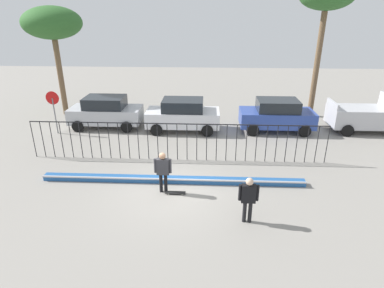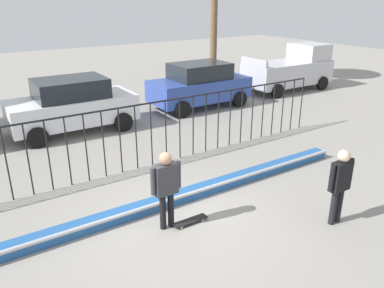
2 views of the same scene
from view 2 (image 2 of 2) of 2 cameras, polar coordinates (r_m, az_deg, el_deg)
ground_plane at (r=8.48m, az=-2.39°, el=-11.31°), size 60.00×60.00×0.00m
bowl_coping_ledge at (r=8.92m, az=-4.64°, el=-8.68°), size 11.00×0.41×0.27m
perimeter_fence at (r=10.34m, az=-10.72°, el=1.54°), size 14.04×0.04×1.85m
skateboarder at (r=7.77m, az=-3.88°, el=-5.91°), size 0.69×0.26×1.70m
skateboard at (r=8.36m, az=-0.26°, el=-11.35°), size 0.80×0.20×0.07m
camera_operator at (r=8.49m, az=21.21°, el=-5.04°), size 0.68×0.26×1.68m
parked_car_white at (r=14.15m, az=-17.40°, el=5.59°), size 4.30×2.12×1.90m
parked_car_blue at (r=16.61m, az=1.15°, el=8.80°), size 4.30×2.12×1.90m
pickup_truck at (r=20.46m, az=14.52°, el=10.71°), size 4.70×2.12×2.24m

